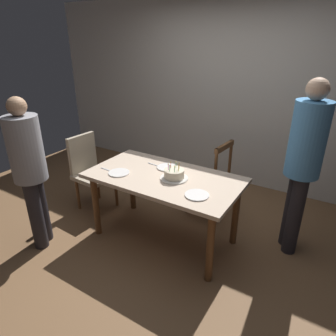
{
  "coord_description": "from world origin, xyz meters",
  "views": [
    {
      "loc": [
        1.47,
        -2.3,
        2.06
      ],
      "look_at": [
        0.05,
        0.0,
        0.86
      ],
      "focal_mm": 31.76,
      "sensor_mm": 36.0,
      "label": 1
    }
  ],
  "objects": [
    {
      "name": "person_celebrant",
      "position": [
        -1.07,
        -0.76,
        0.9
      ],
      "size": [
        0.32,
        0.32,
        1.58
      ],
      "color": "#262328",
      "rests_on": "ground"
    },
    {
      "name": "plate_near_celebrant",
      "position": [
        -0.43,
        -0.19,
        0.77
      ],
      "size": [
        0.22,
        0.22,
        0.01
      ],
      "primitive_type": "cylinder",
      "color": "white",
      "rests_on": "dining_table"
    },
    {
      "name": "back_wall",
      "position": [
        0.0,
        1.85,
        1.3
      ],
      "size": [
        6.4,
        0.1,
        2.6
      ],
      "primitive_type": "cube",
      "color": "beige",
      "rests_on": "ground"
    },
    {
      "name": "person_guest",
      "position": [
        1.2,
        0.55,
        1.0
      ],
      "size": [
        0.32,
        0.32,
        1.75
      ],
      "color": "#262328",
      "rests_on": "ground"
    },
    {
      "name": "ground",
      "position": [
        0.0,
        0.0,
        0.0
      ],
      "size": [
        6.4,
        6.4,
        0.0
      ],
      "primitive_type": "plane",
      "color": "brown"
    },
    {
      "name": "fork_far_side",
      "position": [
        -0.24,
        0.18,
        0.76
      ],
      "size": [
        0.18,
        0.03,
        0.01
      ],
      "primitive_type": "cube",
      "rotation": [
        0.0,
        0.0,
        -0.1
      ],
      "color": "silver",
      "rests_on": "dining_table"
    },
    {
      "name": "fork_near_celebrant",
      "position": [
        -0.59,
        -0.19,
        0.76
      ],
      "size": [
        0.18,
        0.03,
        0.01
      ],
      "primitive_type": "cube",
      "rotation": [
        0.0,
        0.0,
        -0.06
      ],
      "color": "silver",
      "rests_on": "dining_table"
    },
    {
      "name": "plate_near_guest",
      "position": [
        0.47,
        -0.19,
        0.77
      ],
      "size": [
        0.22,
        0.22,
        0.01
      ],
      "primitive_type": "cylinder",
      "color": "white",
      "rests_on": "dining_table"
    },
    {
      "name": "chair_spindle_back",
      "position": [
        0.18,
        0.74,
        0.46
      ],
      "size": [
        0.48,
        0.48,
        0.95
      ],
      "color": "brown",
      "rests_on": "ground"
    },
    {
      "name": "chair_upholstered",
      "position": [
        -1.17,
        0.1,
        0.53
      ],
      "size": [
        0.47,
        0.46,
        0.95
      ],
      "color": "tan",
      "rests_on": "ground"
    },
    {
      "name": "dining_table",
      "position": [
        0.0,
        0.0,
        0.66
      ],
      "size": [
        1.56,
        0.84,
        0.76
      ],
      "color": "beige",
      "rests_on": "ground"
    },
    {
      "name": "plate_far_side",
      "position": [
        -0.08,
        0.19,
        0.77
      ],
      "size": [
        0.22,
        0.22,
        0.01
      ],
      "primitive_type": "cylinder",
      "color": "white",
      "rests_on": "dining_table"
    },
    {
      "name": "birthday_cake",
      "position": [
        0.12,
        -0.0,
        0.81
      ],
      "size": [
        0.28,
        0.28,
        0.17
      ],
      "color": "silver",
      "rests_on": "dining_table"
    }
  ]
}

